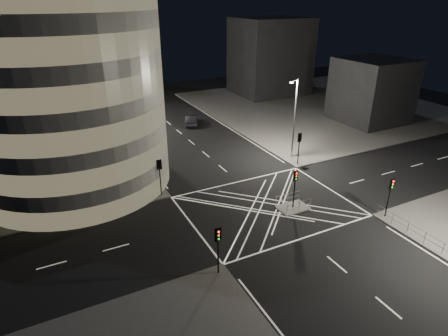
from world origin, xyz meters
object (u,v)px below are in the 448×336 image
traffic_signal_fl (160,171)px  street_lamp_right_far (294,116)px  street_lamp_left_far (106,96)px  traffic_signal_nl (218,242)px  traffic_signal_nr (390,190)px  central_island (293,208)px  sedan (191,120)px  street_lamp_left_near (138,132)px  traffic_signal_fr (299,143)px  traffic_signal_island (295,182)px

traffic_signal_fl → street_lamp_right_far: size_ratio=0.40×
street_lamp_left_far → street_lamp_right_far: size_ratio=1.00×
traffic_signal_nl → traffic_signal_nr: (17.60, 0.00, 0.00)m
central_island → sedan: 29.04m
street_lamp_left_near → sedan: 20.41m
street_lamp_left_far → street_lamp_left_near: bearing=-90.0°
traffic_signal_fl → street_lamp_right_far: (18.24, 2.20, 2.63)m
traffic_signal_fl → traffic_signal_nl: bearing=-90.0°
street_lamp_right_far → sedan: bearing=109.3°
street_lamp_left_far → traffic_signal_nr: bearing=-63.6°
traffic_signal_fl → street_lamp_left_near: (-0.64, 5.20, 2.63)m
street_lamp_right_far → central_island: bearing=-125.3°
traffic_signal_nr → street_lamp_left_near: 26.32m
traffic_signal_fl → traffic_signal_fr: bearing=0.0°
traffic_signal_fl → traffic_signal_fr: 17.60m
central_island → street_lamp_left_far: street_lamp_left_far is taller
traffic_signal_fr → street_lamp_left_near: size_ratio=0.40×
street_lamp_left_far → central_island: bearing=-70.0°
street_lamp_left_far → street_lamp_right_far: (18.87, -21.00, 0.00)m
traffic_signal_fl → traffic_signal_island: same height
traffic_signal_island → street_lamp_right_far: size_ratio=0.40×
traffic_signal_fr → street_lamp_right_far: size_ratio=0.40×
traffic_signal_fr → central_island: bearing=-129.3°
central_island → street_lamp_right_far: (7.44, 10.50, 5.47)m
street_lamp_left_near → street_lamp_right_far: (18.87, -3.00, 0.00)m
traffic_signal_nl → street_lamp_left_far: street_lamp_left_far is taller
traffic_signal_fl → traffic_signal_island: (10.80, -8.30, 0.00)m
street_lamp_left_near → central_island: bearing=-49.7°
traffic_signal_fl → traffic_signal_fr: (17.60, 0.00, 0.00)m
traffic_signal_nr → traffic_signal_island: (-6.80, 5.30, 0.00)m
traffic_signal_island → traffic_signal_fr: bearing=50.7°
traffic_signal_nl → street_lamp_left_near: 18.99m
street_lamp_left_near → traffic_signal_island: bearing=-49.7°
traffic_signal_fl → traffic_signal_island: 13.62m
central_island → street_lamp_left_far: bearing=110.0°
street_lamp_right_far → street_lamp_left_near: bearing=171.0°
central_island → traffic_signal_island: (0.00, 0.00, 2.84)m
traffic_signal_island → street_lamp_left_near: street_lamp_left_near is taller
street_lamp_right_far → sedan: street_lamp_right_far is taller
street_lamp_left_far → traffic_signal_fr: bearing=-51.8°
traffic_signal_nl → sedan: size_ratio=0.81×
traffic_signal_nr → street_lamp_left_far: street_lamp_left_far is taller
traffic_signal_fl → sedan: (11.76, 20.72, -2.10)m
traffic_signal_fr → traffic_signal_island: bearing=-129.3°
street_lamp_left_far → sedan: (12.39, -2.48, -4.72)m
traffic_signal_nl → traffic_signal_island: bearing=26.1°
traffic_signal_fr → sedan: 21.63m
sedan → street_lamp_left_near: bearing=70.4°
traffic_signal_nl → traffic_signal_nr: bearing=0.0°
street_lamp_left_near → street_lamp_left_far: size_ratio=1.00×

